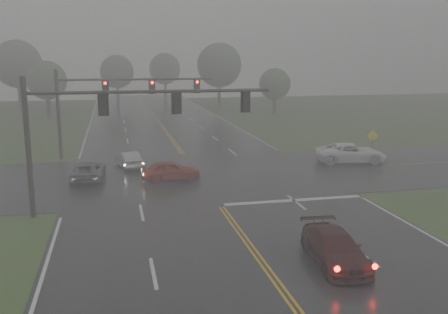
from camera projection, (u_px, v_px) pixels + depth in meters
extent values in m
cube|color=black|center=(203.00, 182.00, 34.09)|extent=(18.00, 160.00, 0.02)
cube|color=black|center=(198.00, 175.00, 36.00)|extent=(120.00, 14.00, 0.02)
cube|color=#BDBDBD|center=(294.00, 201.00, 29.69)|extent=(8.50, 0.50, 0.01)
imported|color=#33090B|center=(334.00, 264.00, 20.66)|extent=(2.24, 4.79, 1.35)
imported|color=#9C1B0E|center=(171.00, 180.00, 34.59)|extent=(4.08, 1.65, 1.39)
imported|color=#9C9FA3|center=(129.00, 168.00, 38.50)|extent=(2.03, 3.96, 1.24)
imported|color=#56595D|center=(89.00, 180.00, 34.70)|extent=(2.44, 4.74, 1.28)
imported|color=white|center=(350.00, 162.00, 40.41)|extent=(5.94, 3.50, 1.55)
cylinder|color=black|center=(28.00, 148.00, 25.99)|extent=(0.29, 0.29, 7.45)
cylinder|color=black|center=(24.00, 93.00, 25.42)|extent=(0.19, 0.19, 0.83)
cylinder|color=black|center=(153.00, 92.00, 26.82)|extent=(13.06, 0.19, 0.19)
cube|color=black|center=(103.00, 104.00, 26.38)|extent=(0.35, 0.29, 1.09)
cube|color=black|center=(103.00, 104.00, 26.54)|extent=(0.57, 0.03, 1.29)
cube|color=black|center=(177.00, 103.00, 27.22)|extent=(0.35, 0.29, 1.09)
cube|color=black|center=(176.00, 102.00, 27.37)|extent=(0.57, 0.03, 1.29)
cube|color=black|center=(246.00, 101.00, 28.05)|extent=(0.35, 0.29, 1.09)
cube|color=black|center=(245.00, 101.00, 28.21)|extent=(0.57, 0.03, 1.29)
cylinder|color=black|center=(59.00, 115.00, 41.00)|extent=(0.29, 0.29, 7.42)
cylinder|color=black|center=(56.00, 79.00, 40.43)|extent=(0.19, 0.19, 0.82)
cylinder|color=black|center=(137.00, 79.00, 41.81)|extent=(12.87, 0.19, 0.19)
cube|color=black|center=(105.00, 87.00, 41.39)|extent=(0.35, 0.29, 1.08)
cube|color=black|center=(105.00, 87.00, 41.54)|extent=(0.57, 0.03, 1.29)
cylinder|color=#FF0C05|center=(105.00, 83.00, 41.16)|extent=(0.23, 0.06, 0.23)
cube|color=black|center=(152.00, 87.00, 42.21)|extent=(0.35, 0.29, 1.08)
cube|color=black|center=(152.00, 86.00, 42.37)|extent=(0.57, 0.03, 1.29)
cylinder|color=#FF0C05|center=(152.00, 83.00, 41.98)|extent=(0.23, 0.06, 0.23)
cube|color=black|center=(197.00, 86.00, 43.03)|extent=(0.35, 0.29, 1.08)
cube|color=black|center=(197.00, 86.00, 43.19)|extent=(0.57, 0.03, 1.29)
cylinder|color=#FF0C05|center=(197.00, 82.00, 42.80)|extent=(0.23, 0.06, 0.23)
cylinder|color=black|center=(372.00, 147.00, 41.57)|extent=(0.07, 0.07, 1.97)
cube|color=#D5C70C|center=(373.00, 136.00, 41.40)|extent=(1.04, 0.05, 1.04)
cylinder|color=#2E271E|center=(49.00, 107.00, 69.57)|extent=(0.53, 0.53, 3.03)
sphere|color=#354830|center=(47.00, 80.00, 68.84)|extent=(5.38, 5.38, 5.38)
cylinder|color=#2E271E|center=(219.00, 96.00, 82.69)|extent=(0.53, 0.53, 4.09)
sphere|color=#354830|center=(219.00, 65.00, 81.70)|extent=(7.28, 7.28, 7.28)
cylinder|color=#2E271E|center=(118.00, 95.00, 89.68)|extent=(0.51, 0.51, 3.35)
sphere|color=#354830|center=(117.00, 72.00, 88.87)|extent=(5.95, 5.95, 5.95)
cylinder|color=#2E271E|center=(274.00, 106.00, 73.71)|extent=(0.55, 0.55, 2.59)
sphere|color=#354830|center=(275.00, 84.00, 73.09)|extent=(4.61, 4.61, 4.61)
cylinder|color=#2E271E|center=(20.00, 97.00, 79.45)|extent=(0.62, 0.62, 4.24)
sphere|color=#354830|center=(18.00, 64.00, 78.42)|extent=(7.53, 7.53, 7.53)
cylinder|color=#2E271E|center=(165.00, 90.00, 100.32)|extent=(0.54, 0.54, 3.51)
sphere|color=#354830|center=(165.00, 69.00, 99.47)|extent=(6.24, 6.24, 6.24)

